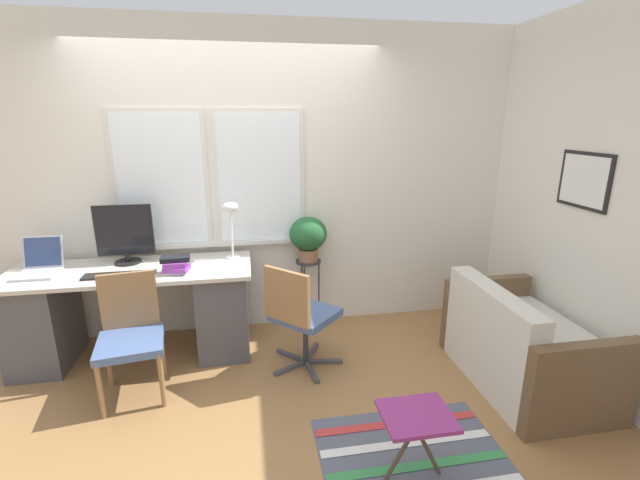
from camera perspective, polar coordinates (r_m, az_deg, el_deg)
ground_plane at (r=3.61m, az=-10.20°, el=-16.27°), size 14.00×14.00×0.00m
wall_back_with_window at (r=3.85m, az=-11.35°, el=7.31°), size 9.00×0.12×2.70m
wall_right_with_picture at (r=3.95m, az=28.52°, el=5.90°), size 0.08×9.00×2.70m
desk at (r=3.83m, az=-23.38°, el=-8.58°), size 1.88×0.67×0.76m
laptop at (r=3.93m, az=-33.34°, el=-2.91°), size 0.29×0.32×0.26m
monitor at (r=3.81m, az=-24.60°, el=0.69°), size 0.45×0.21×0.48m
keyboard at (r=3.59m, az=-25.86°, el=-4.27°), size 0.43×0.12×0.02m
mouse at (r=3.54m, az=-21.23°, el=-3.88°), size 0.04×0.06×0.03m
desk_lamp at (r=3.63m, az=-11.83°, el=3.43°), size 0.13×0.13×0.48m
book_stack at (r=3.47m, az=-18.71°, el=-3.14°), size 0.22×0.17×0.13m
desk_chair_wooden at (r=3.35m, az=-23.97°, el=-11.31°), size 0.49×0.50×0.86m
office_chair_swivel at (r=3.33m, az=-2.68°, el=-9.88°), size 0.62×0.62×0.87m
couch_loveseat at (r=3.57m, az=25.24°, el=-12.89°), size 0.75×1.19×0.76m
plant_stand at (r=3.94m, az=-1.57°, el=-4.03°), size 0.23×0.23×0.66m
potted_plant at (r=3.84m, az=-1.60°, el=0.60°), size 0.34×0.34×0.41m
floor_rug_striped at (r=2.87m, az=12.20°, el=-26.18°), size 1.09×0.80×0.01m
folding_stool at (r=2.51m, az=12.73°, el=-22.45°), size 0.37×0.32×0.42m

